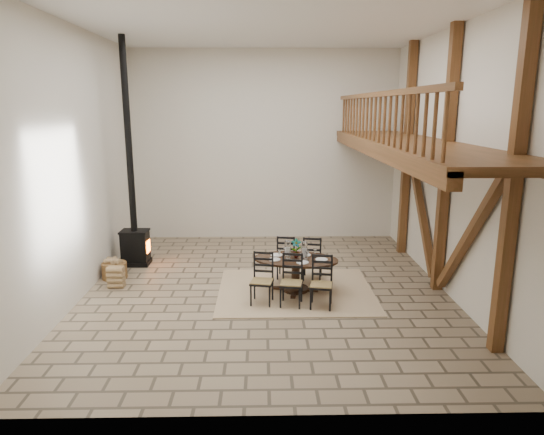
{
  "coord_description": "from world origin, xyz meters",
  "views": [
    {
      "loc": [
        -0.07,
        -9.02,
        3.55
      ],
      "look_at": [
        0.12,
        0.4,
        1.38
      ],
      "focal_mm": 32.0,
      "sensor_mm": 36.0,
      "label": 1
    }
  ],
  "objects_px": {
    "dining_table": "(295,274)",
    "log_basket": "(114,270)",
    "log_stack": "(116,277)",
    "wood_stove": "(133,216)"
  },
  "relations": [
    {
      "from": "wood_stove",
      "to": "log_basket",
      "type": "xyz_separation_m",
      "value": [
        -0.22,
        -0.91,
        -0.95
      ]
    },
    {
      "from": "dining_table",
      "to": "wood_stove",
      "type": "bearing_deg",
      "value": 162.9
    },
    {
      "from": "dining_table",
      "to": "wood_stove",
      "type": "xyz_separation_m",
      "value": [
        -3.52,
        1.83,
        0.76
      ]
    },
    {
      "from": "dining_table",
      "to": "log_stack",
      "type": "relative_size",
      "value": 4.58
    },
    {
      "from": "wood_stove",
      "to": "log_stack",
      "type": "distance_m",
      "value": 1.72
    },
    {
      "from": "dining_table",
      "to": "log_basket",
      "type": "bearing_deg",
      "value": 176.55
    },
    {
      "from": "dining_table",
      "to": "log_basket",
      "type": "height_order",
      "value": "dining_table"
    },
    {
      "from": "log_stack",
      "to": "dining_table",
      "type": "bearing_deg",
      "value": -5.91
    },
    {
      "from": "dining_table",
      "to": "log_stack",
      "type": "distance_m",
      "value": 3.58
    },
    {
      "from": "dining_table",
      "to": "wood_stove",
      "type": "relative_size",
      "value": 0.4
    }
  ]
}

